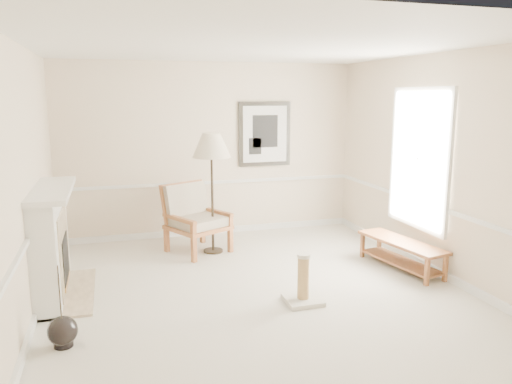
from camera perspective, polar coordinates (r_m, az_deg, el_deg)
ground at (r=6.20m, az=0.08°, el=-11.36°), size 5.50×5.50×0.00m
room at (r=5.87m, az=1.17°, el=6.19°), size 5.04×5.54×2.92m
fireplace at (r=6.37m, az=-22.32°, el=-5.48°), size 0.64×1.64×1.31m
floor_vase at (r=5.25m, az=-21.22°, el=-14.66°), size 0.28×0.28×0.82m
armchair at (r=7.69m, az=-7.19°, el=-2.62°), size 1.08×1.10×1.04m
floor_lamp at (r=7.39m, az=-5.11°, el=4.95°), size 0.62×0.62×1.81m
bench at (r=7.18m, az=16.27°, el=-6.39°), size 0.66×1.44×0.40m
scratching_post at (r=5.87m, az=5.41°, el=-10.78°), size 0.42×0.42×0.58m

